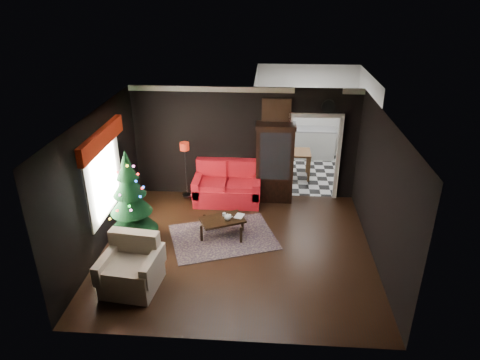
# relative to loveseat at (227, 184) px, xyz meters

# --- Properties ---
(floor) EXTENTS (5.50, 5.50, 0.00)m
(floor) POSITION_rel_loveseat_xyz_m (0.40, -2.05, -0.50)
(floor) COLOR black
(floor) RESTS_ON ground
(ceiling) EXTENTS (5.50, 5.50, 0.00)m
(ceiling) POSITION_rel_loveseat_xyz_m (0.40, -2.05, 2.30)
(ceiling) COLOR white
(ceiling) RESTS_ON ground
(wall_back) EXTENTS (5.50, 0.00, 5.50)m
(wall_back) POSITION_rel_loveseat_xyz_m (0.40, 0.45, 0.90)
(wall_back) COLOR black
(wall_back) RESTS_ON ground
(wall_front) EXTENTS (5.50, 0.00, 5.50)m
(wall_front) POSITION_rel_loveseat_xyz_m (0.40, -4.55, 0.90)
(wall_front) COLOR black
(wall_front) RESTS_ON ground
(wall_left) EXTENTS (0.00, 5.50, 5.50)m
(wall_left) POSITION_rel_loveseat_xyz_m (-2.35, -2.05, 0.90)
(wall_left) COLOR black
(wall_left) RESTS_ON ground
(wall_right) EXTENTS (0.00, 5.50, 5.50)m
(wall_right) POSITION_rel_loveseat_xyz_m (3.15, -2.05, 0.90)
(wall_right) COLOR black
(wall_right) RESTS_ON ground
(doorway) EXTENTS (1.10, 0.10, 2.10)m
(doorway) POSITION_rel_loveseat_xyz_m (2.10, 0.45, 0.55)
(doorway) COLOR beige
(doorway) RESTS_ON ground
(left_window) EXTENTS (0.05, 1.60, 1.40)m
(left_window) POSITION_rel_loveseat_xyz_m (-2.31, -1.85, 0.95)
(left_window) COLOR white
(left_window) RESTS_ON wall_left
(valance) EXTENTS (0.12, 2.10, 0.35)m
(valance) POSITION_rel_loveseat_xyz_m (-2.23, -1.85, 1.77)
(valance) COLOR maroon
(valance) RESTS_ON wall_left
(kitchen_floor) EXTENTS (3.00, 3.00, 0.00)m
(kitchen_floor) POSITION_rel_loveseat_xyz_m (2.10, 1.95, -0.50)
(kitchen_floor) COLOR silver
(kitchen_floor) RESTS_ON ground
(kitchen_window) EXTENTS (0.70, 0.06, 0.70)m
(kitchen_window) POSITION_rel_loveseat_xyz_m (2.10, 3.40, 1.20)
(kitchen_window) COLOR white
(kitchen_window) RESTS_ON ground
(rug) EXTENTS (2.57, 2.21, 0.01)m
(rug) POSITION_rel_loveseat_xyz_m (0.07, -1.64, -0.49)
(rug) COLOR #51314A
(rug) RESTS_ON ground
(loveseat) EXTENTS (1.70, 0.90, 1.00)m
(loveseat) POSITION_rel_loveseat_xyz_m (0.00, 0.00, 0.00)
(loveseat) COLOR maroon
(loveseat) RESTS_ON ground
(curio_cabinet) EXTENTS (0.90, 0.45, 1.90)m
(curio_cabinet) POSITION_rel_loveseat_xyz_m (1.15, 0.22, 0.45)
(curio_cabinet) COLOR black
(curio_cabinet) RESTS_ON ground
(floor_lamp) EXTENTS (0.27, 0.27, 1.42)m
(floor_lamp) POSITION_rel_loveseat_xyz_m (-1.01, 0.02, 0.33)
(floor_lamp) COLOR black
(floor_lamp) RESTS_ON ground
(christmas_tree) EXTENTS (1.15, 1.15, 1.93)m
(christmas_tree) POSITION_rel_loveseat_xyz_m (-1.78, -1.94, 0.55)
(christmas_tree) COLOR black
(christmas_tree) RESTS_ON ground
(armchair) EXTENTS (1.07, 1.07, 0.99)m
(armchair) POSITION_rel_loveseat_xyz_m (-1.38, -3.40, -0.04)
(armchair) COLOR tan
(armchair) RESTS_ON ground
(coffee_table) EXTENTS (1.05, 0.87, 0.41)m
(coffee_table) POSITION_rel_loveseat_xyz_m (0.05, -1.58, -0.28)
(coffee_table) COLOR black
(coffee_table) RESTS_ON rug
(teapot) EXTENTS (0.18, 0.18, 0.15)m
(teapot) POSITION_rel_loveseat_xyz_m (0.17, -1.63, -0.01)
(teapot) COLOR silver
(teapot) RESTS_ON coffee_table
(cup_a) EXTENTS (0.09, 0.09, 0.06)m
(cup_a) POSITION_rel_loveseat_xyz_m (0.08, -1.44, -0.05)
(cup_a) COLOR silver
(cup_a) RESTS_ON coffee_table
(cup_b) EXTENTS (0.08, 0.08, 0.05)m
(cup_b) POSITION_rel_loveseat_xyz_m (0.20, -1.48, -0.05)
(cup_b) COLOR white
(cup_b) RESTS_ON coffee_table
(book) EXTENTS (0.17, 0.07, 0.24)m
(book) POSITION_rel_loveseat_xyz_m (0.32, -1.42, 0.04)
(book) COLOR #886C55
(book) RESTS_ON coffee_table
(wall_clock) EXTENTS (0.32, 0.32, 0.06)m
(wall_clock) POSITION_rel_loveseat_xyz_m (2.35, 0.40, 1.88)
(wall_clock) COLOR white
(wall_clock) RESTS_ON wall_back
(painting) EXTENTS (0.62, 0.05, 0.52)m
(painting) POSITION_rel_loveseat_xyz_m (1.15, 0.41, 1.75)
(painting) COLOR olive
(painting) RESTS_ON wall_back
(kitchen_counter) EXTENTS (1.80, 0.60, 0.90)m
(kitchen_counter) POSITION_rel_loveseat_xyz_m (2.10, 3.15, -0.05)
(kitchen_counter) COLOR silver
(kitchen_counter) RESTS_ON ground
(kitchen_table) EXTENTS (0.70, 0.70, 0.75)m
(kitchen_table) POSITION_rel_loveseat_xyz_m (1.80, 1.65, -0.12)
(kitchen_table) COLOR brown
(kitchen_table) RESTS_ON ground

